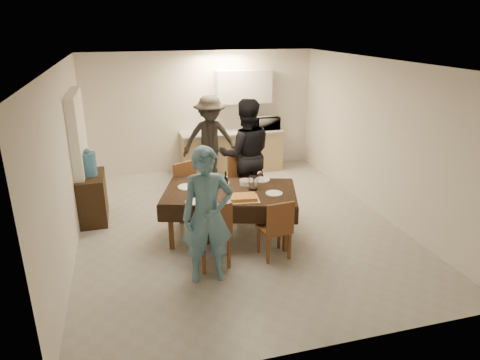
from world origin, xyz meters
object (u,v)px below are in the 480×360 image
Objects in this scene: console at (93,198)px; wine_bottle at (226,181)px; person_far at (246,155)px; person_near at (207,216)px; microwave at (268,123)px; water_jug at (88,164)px; dining_table at (230,193)px; water_pitcher at (253,183)px; savoury_tart at (243,197)px; person_kitchen at (210,139)px.

console is 2.38m from wine_bottle.
person_near is at bearing 69.74° from person_far.
microwave reaches higher than wine_bottle.
water_jug reaches higher than console.
console reaches higher than dining_table.
microwave is (3.70, 1.85, 0.65)m from console.
dining_table is 1.13× the size of person_far.
person_near reaches higher than wine_bottle.
wine_bottle is 0.41m from water_pitcher.
microwave reaches higher than console.
person_near is (-0.65, -0.67, 0.09)m from savoury_tart.
dining_table is at bearing 61.79° from microwave.
person_far is at bearing 80.12° from dining_table.
water_jug is at bearing 150.31° from wine_bottle.
person_kitchen is at bearing 82.72° from person_near.
water_pitcher is 0.11× the size of person_far.
microwave is (1.29, 3.10, 0.18)m from water_pitcher.
dining_table is 3.47m from microwave.
person_kitchen reaches higher than microwave.
console is 0.49× the size of person_near.
savoury_tart is (0.15, -0.43, -0.12)m from wine_bottle.
water_pitcher is at bearing -87.60° from person_kitchen.
water_pitcher is 0.12× the size of person_kitchen.
wine_bottle is at bearing -29.69° from water_jug.
console is 2.26× the size of water_jug.
console is 4.14× the size of water_pitcher.
person_kitchen is (-0.31, 1.55, -0.09)m from person_far.
person_kitchen is at bearing 17.86° from microwave.
person_near is at bearing -131.99° from water_pitcher.
person_far is (2.61, -0.15, -0.01)m from water_jug.
microwave is 0.28× the size of person_kitchen.
wine_bottle is at bearing 60.66° from microwave.
console is 2.93× the size of wine_bottle.
person_far is (0.20, 1.10, 0.11)m from water_pitcher.
console is 1.93× the size of savoury_tart.
savoury_tart reaches higher than dining_table.
dining_table is 1.25× the size of person_near.
person_far is at bearing 59.04° from wine_bottle.
person_far reaches higher than microwave.
wine_bottle reaches higher than console.
water_pitcher is at bearing -27.34° from console.
dining_table is 2.40m from water_jug.
console is at bearing 0.00° from water_jug.
microwave is 0.28× the size of person_near.
water_jug is at bearing -148.72° from person_kitchen.
water_pitcher is at bearing 87.08° from person_far.
water_pitcher is 0.47× the size of savoury_tart.
wine_bottle is 0.16× the size of person_kitchen.
microwave is at bearing 60.66° from wine_bottle.
dining_table is at bearing -45.00° from wine_bottle.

